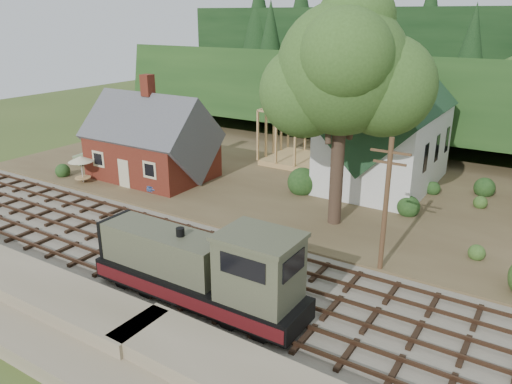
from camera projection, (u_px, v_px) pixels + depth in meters
The scene contains 16 objects.
ground at pixel (228, 278), 28.18m from camera, with size 140.00×140.00×0.00m, color #384C1E.
embankment at pixel (114, 362), 21.42m from camera, with size 64.00×5.00×1.60m, color #7F7259.
railroad_bed at pixel (228, 277), 28.15m from camera, with size 64.00×11.00×0.16m, color #726B5B.
village_flat at pixel (351, 188), 42.44m from camera, with size 64.00×26.00×0.30m, color brown.
hillside at pixel (425, 135), 61.57m from camera, with size 70.00×28.00×8.00m, color #1E3F19.
ridge at pixel (454, 114), 74.29m from camera, with size 80.00×20.00×12.00m, color black.
depot at pixel (152, 145), 43.91m from camera, with size 10.80×7.41×9.00m.
church at pixel (385, 129), 41.07m from camera, with size 8.40×15.17×13.00m.
timber_frame at pixel (310, 134), 47.59m from camera, with size 8.20×6.20×6.99m.
lattice_tower at pixel (339, 57), 50.08m from camera, with size 3.20×3.20×12.12m.
big_tree at pixel (345, 79), 31.66m from camera, with size 10.90×8.40×14.70m.
telegraph_pole_near at pixel (386, 204), 27.35m from camera, with size 2.20×0.28×8.00m.
locomotive at pixel (204, 271), 24.74m from camera, with size 11.65×2.91×4.67m.
car_blue at pixel (163, 181), 41.79m from camera, with size 1.39×3.45×1.18m, color #6087CE.
car_green at pixel (92, 159), 47.82m from camera, with size 1.34×3.83×1.26m, color gray.
patio_set at pixel (81, 160), 42.65m from camera, with size 2.10×2.10×2.34m.
Camera 1 is at (14.65, -20.17, 14.09)m, focal length 35.00 mm.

